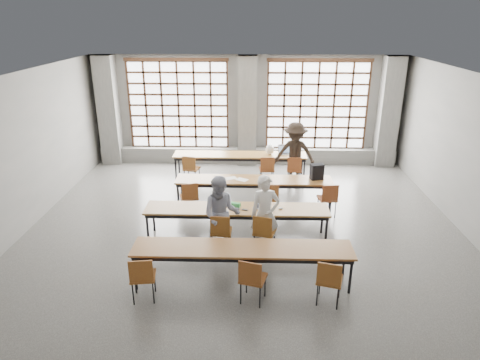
% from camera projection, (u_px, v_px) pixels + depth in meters
% --- Properties ---
extents(floor, '(11.00, 11.00, 0.00)m').
position_uv_depth(floor, '(243.00, 239.00, 9.49)').
color(floor, '#4A4A48').
rests_on(floor, ground).
extents(ceiling, '(11.00, 11.00, 0.00)m').
position_uv_depth(ceiling, '(244.00, 79.00, 8.23)').
color(ceiling, silver).
rests_on(ceiling, floor).
extents(wall_back, '(10.00, 0.00, 10.00)m').
position_uv_depth(wall_back, '(247.00, 110.00, 13.99)').
color(wall_back, '#62625F').
rests_on(wall_back, floor).
extents(wall_left, '(0.00, 11.00, 11.00)m').
position_uv_depth(wall_left, '(7.00, 163.00, 9.01)').
color(wall_left, '#62625F').
rests_on(wall_left, floor).
extents(column_left, '(0.60, 0.55, 3.50)m').
position_uv_depth(column_left, '(109.00, 111.00, 13.86)').
color(column_left, '#5A5B58').
rests_on(column_left, floor).
extents(column_mid, '(0.60, 0.55, 3.50)m').
position_uv_depth(column_mid, '(247.00, 112.00, 13.73)').
color(column_mid, '#5A5B58').
rests_on(column_mid, floor).
extents(column_right, '(0.60, 0.55, 3.50)m').
position_uv_depth(column_right, '(389.00, 113.00, 13.60)').
color(column_right, '#5A5B58').
rests_on(column_right, floor).
extents(window_left, '(3.32, 0.12, 3.00)m').
position_uv_depth(window_left, '(178.00, 105.00, 13.92)').
color(window_left, white).
rests_on(window_left, wall_back).
extents(window_right, '(3.32, 0.12, 3.00)m').
position_uv_depth(window_right, '(317.00, 106.00, 13.79)').
color(window_right, white).
rests_on(window_right, wall_back).
extents(sill_ledge, '(9.80, 0.35, 0.50)m').
position_uv_depth(sill_ledge, '(247.00, 155.00, 14.34)').
color(sill_ledge, '#5A5B58').
rests_on(sill_ledge, floor).
extents(desk_row_a, '(4.00, 0.70, 0.73)m').
position_uv_depth(desk_row_a, '(240.00, 156.00, 12.92)').
color(desk_row_a, brown).
rests_on(desk_row_a, floor).
extents(desk_row_b, '(4.00, 0.70, 0.73)m').
position_uv_depth(desk_row_b, '(254.00, 181.00, 10.96)').
color(desk_row_b, brown).
rests_on(desk_row_b, floor).
extents(desk_row_c, '(4.00, 0.70, 0.73)m').
position_uv_depth(desk_row_c, '(237.00, 211.00, 9.32)').
color(desk_row_c, brown).
rests_on(desk_row_c, floor).
extents(desk_row_d, '(4.00, 0.70, 0.73)m').
position_uv_depth(desk_row_d, '(242.00, 251.00, 7.75)').
color(desk_row_d, brown).
rests_on(desk_row_d, floor).
extents(chair_back_left, '(0.50, 0.50, 0.88)m').
position_uv_depth(chair_back_left, '(191.00, 167.00, 12.42)').
color(chair_back_left, brown).
rests_on(chair_back_left, floor).
extents(chair_back_mid, '(0.45, 0.45, 0.88)m').
position_uv_depth(chair_back_mid, '(267.00, 167.00, 12.35)').
color(chair_back_mid, maroon).
rests_on(chair_back_mid, floor).
extents(chair_back_right, '(0.46, 0.47, 0.88)m').
position_uv_depth(chair_back_right, '(294.00, 168.00, 12.33)').
color(chair_back_right, brown).
rests_on(chair_back_right, floor).
extents(chair_mid_left, '(0.53, 0.53, 0.88)m').
position_uv_depth(chair_mid_left, '(189.00, 195.00, 10.47)').
color(chair_mid_left, brown).
rests_on(chair_mid_left, floor).
extents(chair_mid_centre, '(0.42, 0.43, 0.88)m').
position_uv_depth(chair_mid_centre, '(270.00, 196.00, 10.41)').
color(chair_mid_centre, maroon).
rests_on(chair_mid_centre, floor).
extents(chair_mid_right, '(0.48, 0.48, 0.88)m').
position_uv_depth(chair_mid_right, '(328.00, 197.00, 10.37)').
color(chair_mid_right, brown).
rests_on(chair_mid_right, floor).
extents(chair_front_left, '(0.44, 0.45, 0.88)m').
position_uv_depth(chair_front_left, '(221.00, 229.00, 8.79)').
color(chair_front_left, brown).
rests_on(chair_front_left, floor).
extents(chair_front_right, '(0.52, 0.52, 0.88)m').
position_uv_depth(chair_front_right, '(264.00, 230.00, 8.77)').
color(chair_front_right, brown).
rests_on(chair_front_right, floor).
extents(chair_near_left, '(0.48, 0.48, 0.88)m').
position_uv_depth(chair_near_left, '(142.00, 275.00, 7.26)').
color(chair_near_left, brown).
rests_on(chair_near_left, floor).
extents(chair_near_mid, '(0.52, 0.52, 0.88)m').
position_uv_depth(chair_near_mid, '(252.00, 276.00, 7.21)').
color(chair_near_mid, brown).
rests_on(chair_near_mid, floor).
extents(chair_near_right, '(0.52, 0.52, 0.88)m').
position_uv_depth(chair_near_right, '(329.00, 278.00, 7.17)').
color(chair_near_right, brown).
rests_on(chair_near_right, floor).
extents(student_male, '(0.67, 0.50, 1.67)m').
position_uv_depth(student_male, '(265.00, 214.00, 8.78)').
color(student_male, silver).
rests_on(student_male, floor).
extents(student_female, '(0.81, 0.64, 1.64)m').
position_uv_depth(student_female, '(221.00, 214.00, 8.81)').
color(student_female, '#171F46').
rests_on(student_female, floor).
extents(student_back, '(1.29, 0.89, 1.84)m').
position_uv_depth(student_back, '(295.00, 154.00, 12.31)').
color(student_back, black).
rests_on(student_back, floor).
extents(laptop_front, '(0.43, 0.39, 0.26)m').
position_uv_depth(laptop_front, '(263.00, 204.00, 9.36)').
color(laptop_front, '#B8B9BE').
rests_on(laptop_front, desk_row_c).
extents(laptop_back, '(0.39, 0.34, 0.26)m').
position_uv_depth(laptop_back, '(284.00, 152.00, 12.93)').
color(laptop_back, '#ACACB0').
rests_on(laptop_back, desk_row_a).
extents(mouse, '(0.10, 0.07, 0.04)m').
position_uv_depth(mouse, '(281.00, 208.00, 9.25)').
color(mouse, silver).
rests_on(mouse, desk_row_c).
extents(green_box, '(0.27, 0.16, 0.09)m').
position_uv_depth(green_box, '(235.00, 205.00, 9.36)').
color(green_box, green).
rests_on(green_box, desk_row_c).
extents(phone, '(0.14, 0.11, 0.01)m').
position_uv_depth(phone, '(245.00, 210.00, 9.20)').
color(phone, black).
rests_on(phone, desk_row_c).
extents(paper_sheet_a, '(0.36, 0.31, 0.00)m').
position_uv_depth(paper_sheet_a, '(231.00, 178.00, 11.00)').
color(paper_sheet_a, white).
rests_on(paper_sheet_a, desk_row_b).
extents(paper_sheet_b, '(0.36, 0.33, 0.00)m').
position_uv_depth(paper_sheet_b, '(242.00, 180.00, 10.90)').
color(paper_sheet_b, white).
rests_on(paper_sheet_b, desk_row_b).
extents(backpack, '(0.36, 0.28, 0.40)m').
position_uv_depth(backpack, '(317.00, 172.00, 10.86)').
color(backpack, black).
rests_on(backpack, desk_row_b).
extents(plastic_bag, '(0.32, 0.28, 0.29)m').
position_uv_depth(plastic_bag, '(270.00, 149.00, 12.86)').
color(plastic_bag, silver).
rests_on(plastic_bag, desk_row_a).
extents(red_pouch, '(0.22, 0.15, 0.06)m').
position_uv_depth(red_pouch, '(143.00, 274.00, 7.35)').
color(red_pouch, '#9F1D13').
rests_on(red_pouch, chair_near_left).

